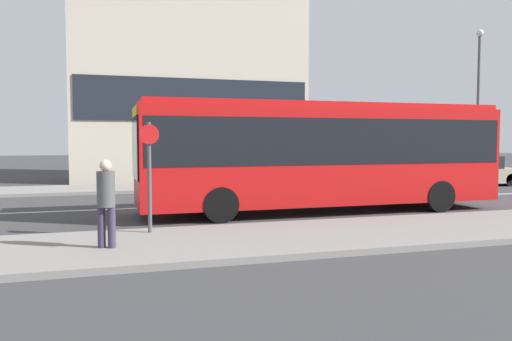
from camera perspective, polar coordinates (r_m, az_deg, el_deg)
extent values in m
plane|color=#3A3A3D|center=(17.03, -2.56, -3.91)|extent=(120.00, 120.00, 0.00)
cube|color=gray|center=(11.15, 5.53, -7.55)|extent=(44.00, 3.50, 0.13)
cube|color=gray|center=(23.09, -6.42, -1.80)|extent=(44.00, 3.50, 0.13)
cube|color=silver|center=(17.03, -2.56, -3.89)|extent=(41.80, 0.16, 0.01)
cube|color=beige|center=(29.20, -7.74, 14.50)|extent=(12.61, 4.86, 15.55)
cube|color=#1E232D|center=(26.32, -6.81, 8.02)|extent=(12.10, 0.08, 2.20)
cube|color=red|center=(15.43, 7.41, 1.75)|extent=(11.05, 2.59, 2.84)
cube|color=black|center=(15.42, 7.43, 3.33)|extent=(10.83, 2.62, 1.31)
cube|color=red|center=(15.45, 7.46, 7.28)|extent=(10.88, 2.38, 0.14)
cube|color=black|center=(14.07, -13.63, 2.55)|extent=(0.05, 2.28, 1.70)
cube|color=yellow|center=(14.09, -13.69, 6.44)|extent=(0.04, 1.81, 0.32)
cylinder|color=black|center=(13.31, -4.07, -3.92)|extent=(0.96, 0.28, 0.96)
cylinder|color=black|center=(15.60, -6.01, -2.83)|extent=(0.96, 0.28, 0.96)
cylinder|color=black|center=(16.25, 20.22, -2.78)|extent=(0.96, 0.28, 0.96)
cylinder|color=black|center=(18.18, 15.71, -2.04)|extent=(0.96, 0.28, 0.96)
cube|color=#A39E84|center=(26.18, 23.46, -0.52)|extent=(4.70, 1.85, 0.68)
cube|color=#21262B|center=(26.05, 23.26, 0.87)|extent=(2.58, 1.62, 0.60)
cylinder|color=black|center=(26.55, 27.01, -0.97)|extent=(0.60, 0.18, 0.60)
cylinder|color=black|center=(27.77, 24.63, -0.72)|extent=(0.60, 0.18, 0.60)
cylinder|color=black|center=(24.62, 22.13, -1.16)|extent=(0.60, 0.18, 0.60)
cylinder|color=black|center=(25.93, 19.81, -0.89)|extent=(0.60, 0.18, 0.60)
cylinder|color=#383347|center=(10.02, -16.17, -6.26)|extent=(0.15, 0.15, 0.79)
cylinder|color=#383347|center=(10.09, -17.25, -6.22)|extent=(0.15, 0.15, 0.79)
cylinder|color=#4C4C4C|center=(9.95, -16.79, -2.05)|extent=(0.34, 0.34, 0.69)
sphere|color=beige|center=(9.92, -16.83, 0.56)|extent=(0.22, 0.22, 0.22)
cylinder|color=#4C4C51|center=(11.36, -12.09, -0.80)|extent=(0.09, 0.09, 2.46)
cylinder|color=red|center=(11.27, -12.13, 4.06)|extent=(0.44, 0.03, 0.44)
cylinder|color=#4C4C51|center=(28.24, 24.02, 6.53)|extent=(0.14, 0.14, 7.40)
sphere|color=silver|center=(28.71, 24.21, 14.14)|extent=(0.36, 0.36, 0.36)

